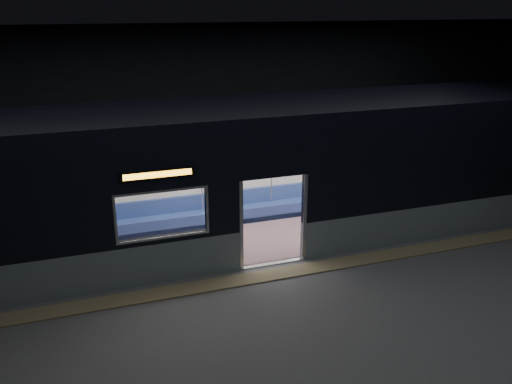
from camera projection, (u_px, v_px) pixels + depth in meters
station_floor at (291, 286)px, 11.22m from camera, size 24.00×14.00×0.01m
station_envelope at (295, 110)px, 10.01m from camera, size 24.00×14.00×5.00m
tactile_strip at (281, 273)px, 11.70m from camera, size 22.80×0.50×0.03m
metro_car at (251, 167)px, 12.87m from camera, size 18.00×3.04×3.35m
passenger at (359, 180)px, 15.22m from camera, size 0.42×0.73×1.44m
handbag at (364, 187)px, 15.06m from camera, size 0.33×0.31×0.13m
transit_map at (304, 161)px, 14.78m from camera, size 0.97×0.03×0.63m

